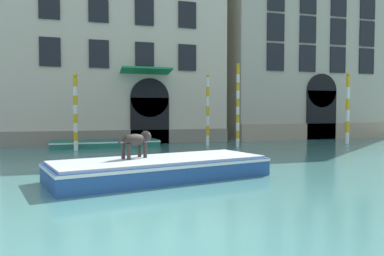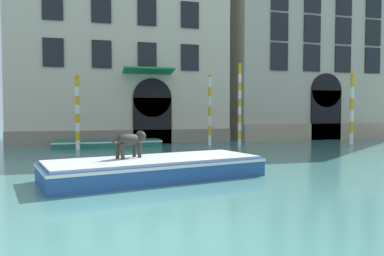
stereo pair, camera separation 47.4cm
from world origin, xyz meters
name	(u,v)px [view 2 (the right image)]	position (x,y,z in m)	size (l,w,h in m)	color
ground_plane	(140,230)	(0.00, 0.00, 0.00)	(120.00, 120.00, 0.00)	#427A75
palazzo_left	(120,18)	(1.22, 19.43, 8.20)	(13.33, 7.40, 16.44)	beige
palazzo_right	(304,44)	(15.05, 19.43, 7.08)	(12.31, 6.13, 14.19)	#B2A893
boat_foreground	(155,168)	(1.03, 4.69, 0.32)	(6.77, 3.83, 0.60)	#234C8C
dog_on_deck	(131,140)	(0.37, 4.93, 1.13)	(1.07, 0.79, 0.81)	#332D28
boat_moored_near_palazzo	(108,143)	(0.12, 15.07, 0.19)	(5.89, 1.85, 0.36)	#1E6651
mooring_pole_0	(352,108)	(14.26, 12.83, 2.18)	(0.23, 0.23, 4.32)	white
mooring_pole_1	(240,105)	(7.27, 13.28, 2.34)	(0.19, 0.19, 4.65)	white
mooring_pole_2	(210,109)	(5.91, 14.50, 2.08)	(0.19, 0.19, 4.14)	white
mooring_pole_3	(77,111)	(-1.44, 13.86, 1.97)	(0.23, 0.23, 3.90)	white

